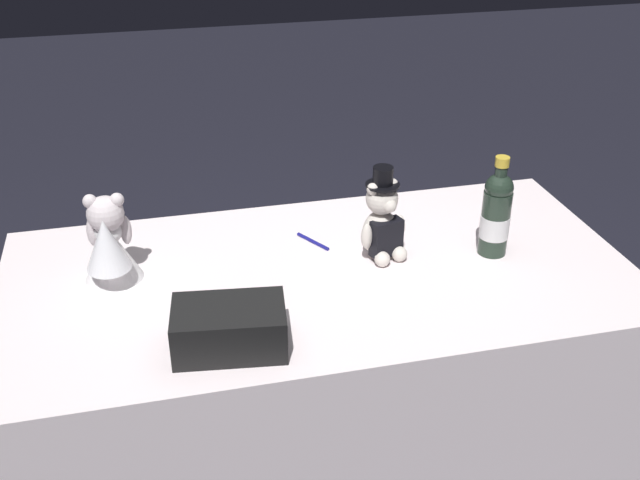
{
  "coord_description": "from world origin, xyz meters",
  "views": [
    {
      "loc": [
        -0.42,
        -1.75,
        1.8
      ],
      "look_at": [
        0.0,
        0.0,
        0.81
      ],
      "focal_mm": 43.05,
      "sensor_mm": 36.0,
      "label": 1
    }
  ],
  "objects_px": {
    "teddy_bear_groom": "(383,222)",
    "teddy_bear_bride": "(109,243)",
    "signing_pen": "(312,241)",
    "gift_case_black": "(229,328)",
    "champagne_bottle": "(496,213)"
  },
  "relations": [
    {
      "from": "teddy_bear_groom",
      "to": "teddy_bear_bride",
      "type": "relative_size",
      "value": 1.08
    },
    {
      "from": "teddy_bear_groom",
      "to": "signing_pen",
      "type": "relative_size",
      "value": 2.22
    },
    {
      "from": "teddy_bear_groom",
      "to": "signing_pen",
      "type": "distance_m",
      "value": 0.24
    },
    {
      "from": "signing_pen",
      "to": "gift_case_black",
      "type": "bearing_deg",
      "value": -123.46
    },
    {
      "from": "teddy_bear_groom",
      "to": "gift_case_black",
      "type": "relative_size",
      "value": 0.97
    },
    {
      "from": "champagne_bottle",
      "to": "gift_case_black",
      "type": "relative_size",
      "value": 1.05
    },
    {
      "from": "teddy_bear_groom",
      "to": "signing_pen",
      "type": "xyz_separation_m",
      "value": [
        -0.17,
        0.13,
        -0.1
      ]
    },
    {
      "from": "teddy_bear_bride",
      "to": "teddy_bear_groom",
      "type": "bearing_deg",
      "value": -3.33
    },
    {
      "from": "teddy_bear_bride",
      "to": "gift_case_black",
      "type": "bearing_deg",
      "value": -54.54
    },
    {
      "from": "signing_pen",
      "to": "gift_case_black",
      "type": "xyz_separation_m",
      "value": [
        -0.3,
        -0.46,
        0.05
      ]
    },
    {
      "from": "teddy_bear_groom",
      "to": "teddy_bear_bride",
      "type": "bearing_deg",
      "value": 176.67
    },
    {
      "from": "champagne_bottle",
      "to": "signing_pen",
      "type": "height_order",
      "value": "champagne_bottle"
    },
    {
      "from": "teddy_bear_groom",
      "to": "signing_pen",
      "type": "bearing_deg",
      "value": 144.09
    },
    {
      "from": "teddy_bear_groom",
      "to": "signing_pen",
      "type": "height_order",
      "value": "teddy_bear_groom"
    },
    {
      "from": "teddy_bear_groom",
      "to": "gift_case_black",
      "type": "bearing_deg",
      "value": -145.28
    }
  ]
}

